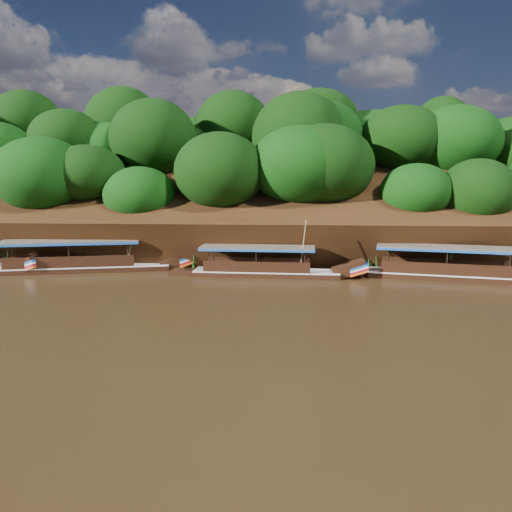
{
  "coord_description": "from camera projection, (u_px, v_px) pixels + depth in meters",
  "views": [
    {
      "loc": [
        1.42,
        -28.48,
        7.4
      ],
      "look_at": [
        -0.82,
        7.0,
        1.57
      ],
      "focal_mm": 35.0,
      "sensor_mm": 36.0,
      "label": 1
    }
  ],
  "objects": [
    {
      "name": "boat_2",
      "position": [
        94.0,
        264.0,
        38.63
      ],
      "size": [
        15.53,
        5.44,
        5.95
      ],
      "rotation": [
        0.0,
        0.0,
        0.23
      ],
      "color": "black",
      "rests_on": "ground"
    },
    {
      "name": "riverbank",
      "position": [
        273.0,
        228.0,
        51.42
      ],
      "size": [
        120.0,
        30.06,
        19.4
      ],
      "color": "black",
      "rests_on": "ground"
    },
    {
      "name": "boat_1",
      "position": [
        275.0,
        269.0,
        36.63
      ],
      "size": [
        12.71,
        2.55,
        4.67
      ],
      "rotation": [
        0.0,
        0.0,
        -0.04
      ],
      "color": "black",
      "rests_on": "ground"
    },
    {
      "name": "boat_0",
      "position": [
        468.0,
        273.0,
        35.25
      ],
      "size": [
        14.56,
        4.79,
        5.98
      ],
      "rotation": [
        0.0,
        0.0,
        -0.2
      ],
      "color": "black",
      "rests_on": "ground"
    },
    {
      "name": "reeds",
      "position": [
        231.0,
        259.0,
        38.67
      ],
      "size": [
        49.28,
        2.5,
        2.18
      ],
      "color": "#1E6619",
      "rests_on": "ground"
    },
    {
      "name": "ground",
      "position": [
        262.0,
        302.0,
        29.34
      ],
      "size": [
        160.0,
        160.0,
        0.0
      ],
      "primitive_type": "plane",
      "color": "black",
      "rests_on": "ground"
    }
  ]
}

